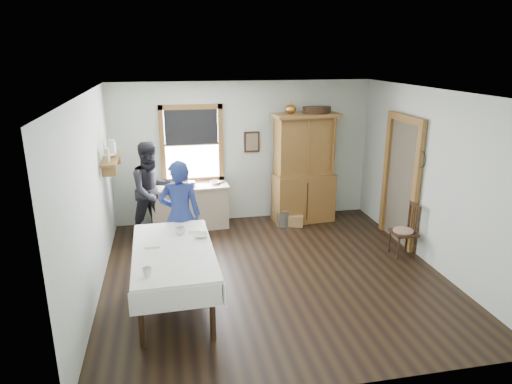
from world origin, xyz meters
TOP-DOWN VIEW (x-y plane):
  - room at (0.00, 0.00)m, footprint 5.01×5.01m
  - window at (-1.00, 2.46)m, footprint 1.18×0.07m
  - doorway at (2.46, 0.85)m, footprint 0.09×1.14m
  - wall_shelf at (-2.37, 1.54)m, footprint 0.24×1.00m
  - framed_picture at (0.15, 2.46)m, footprint 0.30×0.04m
  - rug_beater at (2.45, 0.30)m, footprint 0.01×0.27m
  - work_counter at (-1.11, 2.15)m, footprint 1.48×0.63m
  - china_hutch at (1.11, 2.12)m, footprint 1.29×0.69m
  - dining_table at (-1.46, -0.59)m, footprint 1.10×2.02m
  - spindle_chair at (2.23, 0.22)m, footprint 0.42×0.42m
  - pail at (0.66, 1.91)m, footprint 0.30×0.30m
  - wicker_basket at (0.86, 1.88)m, footprint 0.42×0.35m
  - woman_blue at (-1.33, 0.49)m, footprint 0.60×0.42m
  - figure_dark at (-1.76, 1.82)m, footprint 0.97×0.89m
  - table_cup_a at (-1.36, -0.11)m, footprint 0.16×0.16m
  - table_cup_b at (-1.77, -1.27)m, footprint 0.12×0.12m
  - table_bowl at (-1.08, -0.26)m, footprint 0.22×0.22m
  - counter_book at (-0.67, 2.22)m, footprint 0.27×0.28m
  - counter_bowl at (-0.62, 2.15)m, footprint 0.23×0.23m
  - shelf_bowl at (-2.37, 1.55)m, footprint 0.22×0.22m

SIDE VIEW (x-z plane):
  - wicker_basket at x=0.86m, z-range 0.00..0.21m
  - pail at x=0.66m, z-range 0.00..0.29m
  - dining_table at x=-1.46m, z-range 0.00..0.80m
  - work_counter at x=-1.11m, z-range 0.00..0.83m
  - spindle_chair at x=2.23m, z-range 0.00..0.89m
  - woman_blue at x=-1.33m, z-range 0.00..1.59m
  - figure_dark at x=-1.76m, z-range 0.00..1.62m
  - table_bowl at x=-1.08m, z-range 0.80..0.85m
  - counter_book at x=-0.67m, z-range 0.83..0.85m
  - table_cup_b at x=-1.77m, z-range 0.80..0.90m
  - table_cup_a at x=-1.36m, z-range 0.80..0.90m
  - counter_bowl at x=-0.62m, z-range 0.83..0.89m
  - china_hutch at x=1.11m, z-range 0.00..2.12m
  - doorway at x=2.46m, z-range 0.05..2.27m
  - room at x=0.00m, z-range 0.00..2.70m
  - framed_picture at x=0.15m, z-range 1.35..1.75m
  - wall_shelf at x=-2.37m, z-range 1.35..1.79m
  - shelf_bowl at x=-2.37m, z-range 1.57..1.62m
  - window at x=-1.00m, z-range 0.89..2.37m
  - rug_beater at x=2.45m, z-range 1.58..1.86m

